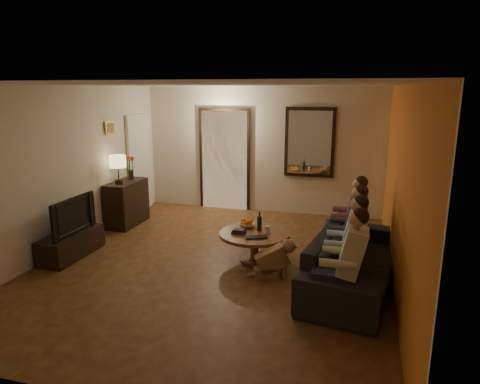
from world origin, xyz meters
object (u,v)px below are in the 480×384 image
(person_b, at_px, (348,249))
(dog, at_px, (272,258))
(tv, at_px, (68,215))
(coffee_table, at_px, (255,247))
(person_c, at_px, (349,234))
(person_d, at_px, (351,221))
(tv_stand, at_px, (71,245))
(wine_bottle, at_px, (260,221))
(table_lamp, at_px, (118,169))
(sofa, at_px, (355,259))
(laptop, at_px, (257,238))
(bowl, at_px, (247,225))
(person_a, at_px, (346,268))
(dresser, at_px, (127,203))

(person_b, distance_m, dog, 1.07)
(tv, distance_m, person_b, 4.16)
(person_b, relative_size, coffee_table, 1.13)
(person_c, xyz_separation_m, person_d, (0.00, 0.60, 0.00))
(coffee_table, bearing_deg, person_c, -5.26)
(tv_stand, bearing_deg, tv, 0.00)
(wine_bottle, bearing_deg, table_lamp, 164.81)
(table_lamp, relative_size, sofa, 0.22)
(laptop, bearing_deg, coffee_table, 86.00)
(wine_bottle, bearing_deg, bowl, 152.45)
(tv_stand, xyz_separation_m, person_c, (4.16, 0.47, 0.41))
(person_d, distance_m, laptop, 1.49)
(person_a, xyz_separation_m, person_d, (0.00, 1.80, 0.00))
(person_c, height_order, coffee_table, person_c)
(coffee_table, bearing_deg, dog, -53.06)
(table_lamp, xyz_separation_m, laptop, (2.89, -1.15, -0.65))
(dog, distance_m, bowl, 0.93)
(table_lamp, xyz_separation_m, tv_stand, (0.00, -1.47, -0.92))
(wine_bottle, bearing_deg, dresser, 160.76)
(tv, height_order, laptop, tv)
(sofa, xyz_separation_m, person_d, (-0.10, 0.90, 0.24))
(person_b, distance_m, bowl, 1.82)
(person_d, bearing_deg, laptop, -149.36)
(dog, bearing_deg, person_b, -35.55)
(tv_stand, relative_size, laptop, 3.45)
(sofa, relative_size, person_b, 2.03)
(person_b, bearing_deg, tv, 178.23)
(dresser, height_order, person_c, person_c)
(table_lamp, distance_m, person_c, 4.31)
(person_b, distance_m, person_c, 0.60)
(laptop, bearing_deg, tv_stand, 162.62)
(coffee_table, bearing_deg, tv_stand, -167.90)
(table_lamp, xyz_separation_m, bowl, (2.61, -0.65, -0.63))
(bowl, bearing_deg, person_d, 9.28)
(coffee_table, height_order, bowl, bowl)
(dresser, relative_size, person_b, 0.79)
(table_lamp, height_order, dog, table_lamp)
(tv, relative_size, person_a, 0.82)
(dresser, bearing_deg, dog, -26.67)
(sofa, bearing_deg, bowl, 78.18)
(sofa, xyz_separation_m, laptop, (-1.37, 0.15, 0.11))
(tv_stand, distance_m, coffee_table, 2.85)
(dresser, height_order, dog, dresser)
(person_b, relative_size, person_d, 1.00)
(person_c, height_order, laptop, person_c)
(tv_stand, distance_m, bowl, 2.75)
(table_lamp, bearing_deg, dresser, 90.00)
(dresser, bearing_deg, person_a, -30.15)
(coffee_table, distance_m, wine_bottle, 0.40)
(wine_bottle, bearing_deg, coffee_table, -116.57)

